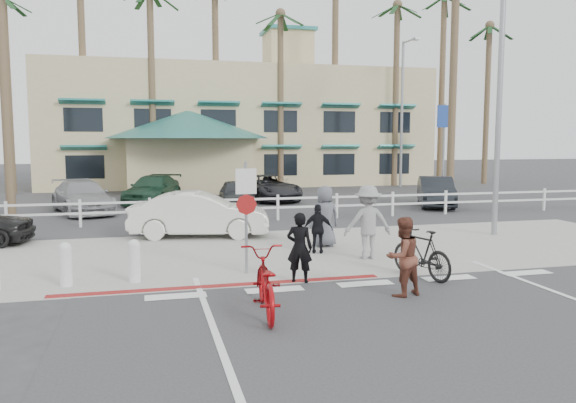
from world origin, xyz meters
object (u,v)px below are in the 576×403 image
object	(u,v)px
sign_post	(246,212)
bike_red	(265,283)
car_white_sedan	(200,214)
bike_black	(421,253)

from	to	relation	value
sign_post	bike_red	world-z (taller)	sign_post
car_white_sedan	bike_red	bearing A→B (deg)	-166.70
bike_red	car_white_sedan	bearing A→B (deg)	-81.54
bike_black	sign_post	bearing A→B (deg)	-35.21
bike_black	car_white_sedan	xyz separation A→B (m)	(-4.30, 6.65, 0.17)
sign_post	car_white_sedan	size ratio (longest dim) A/B	0.66
bike_red	bike_black	xyz separation A→B (m)	(3.96, 1.78, -0.02)
bike_black	bike_red	bearing A→B (deg)	8.92
bike_red	bike_black	bearing A→B (deg)	-149.69
sign_post	bike_red	xyz separation A→B (m)	(-0.22, -3.13, -0.87)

